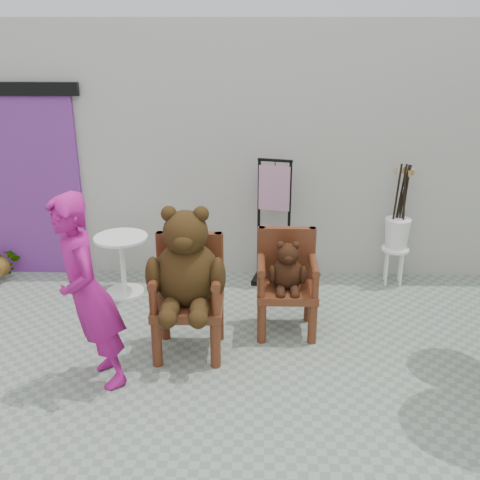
{
  "coord_description": "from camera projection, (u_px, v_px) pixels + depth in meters",
  "views": [
    {
      "loc": [
        -0.31,
        -3.86,
        2.91
      ],
      "look_at": [
        -0.46,
        1.27,
        0.95
      ],
      "focal_mm": 42.0,
      "sensor_mm": 36.0,
      "label": 1
    }
  ],
  "objects": [
    {
      "name": "stool_bucket",
      "position": [
        397.0,
        233.0,
        6.56
      ],
      "size": [
        0.32,
        0.32,
        1.46
      ],
      "rotation": [
        0.0,
        0.0,
        -0.13
      ],
      "color": "white",
      "rests_on": "ground"
    },
    {
      "name": "person",
      "position": [
        88.0,
        294.0,
        4.59
      ],
      "size": [
        0.67,
        0.75,
        1.72
      ],
      "primitive_type": "imported",
      "rotation": [
        0.0,
        0.0,
        -1.04
      ],
      "color": "#A01371",
      "rests_on": "ground"
    },
    {
      "name": "chair_big",
      "position": [
        187.0,
        274.0,
        5.08
      ],
      "size": [
        0.72,
        0.76,
        1.45
      ],
      "color": "#471F0F",
      "rests_on": "ground"
    },
    {
      "name": "back_wall",
      "position": [
        281.0,
        147.0,
        6.99
      ],
      "size": [
        9.0,
        1.0,
        3.0
      ],
      "primitive_type": "cube",
      "color": "#AEABA3",
      "rests_on": "ground"
    },
    {
      "name": "display_stand",
      "position": [
        273.0,
        237.0,
        6.61
      ],
      "size": [
        0.52,
        0.44,
        1.51
      ],
      "rotation": [
        0.0,
        0.0,
        -0.23
      ],
      "color": "black",
      "rests_on": "ground"
    },
    {
      "name": "chair_small",
      "position": [
        287.0,
        275.0,
        5.55
      ],
      "size": [
        0.59,
        0.54,
        1.03
      ],
      "color": "#471F0F",
      "rests_on": "ground"
    },
    {
      "name": "doorway",
      "position": [
        31.0,
        182.0,
        6.7
      ],
      "size": [
        1.4,
        0.11,
        2.33
      ],
      "color": "#6D2B82",
      "rests_on": "ground"
    },
    {
      "name": "cafe_table",
      "position": [
        122.0,
        258.0,
        6.37
      ],
      "size": [
        0.6,
        0.6,
        0.7
      ],
      "rotation": [
        0.0,
        0.0,
        0.29
      ],
      "color": "white",
      "rests_on": "ground"
    },
    {
      "name": "ground_plane",
      "position": [
        291.0,
        402.0,
        4.63
      ],
      "size": [
        60.0,
        60.0,
        0.0
      ],
      "primitive_type": "plane",
      "color": "gray",
      "rests_on": "ground"
    },
    {
      "name": "potted_plant",
      "position": [
        2.0,
        262.0,
        6.84
      ],
      "size": [
        0.42,
        0.38,
        0.43
      ],
      "primitive_type": "imported",
      "rotation": [
        0.0,
        0.0,
        0.13
      ],
      "color": "#1F3D10",
      "rests_on": "ground"
    }
  ]
}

